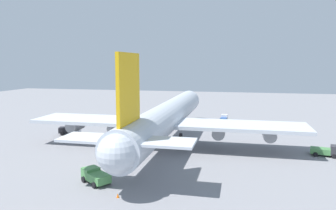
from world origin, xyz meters
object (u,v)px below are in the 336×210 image
object	(u,v)px
baggage_tug	(95,176)
safety_cone_nose	(195,120)
cargo_airplane	(168,117)
cargo_loader	(70,130)
catering_truck	(224,119)
safety_cone_tail	(118,195)
maintenance_van	(327,151)

from	to	relation	value
baggage_tug	safety_cone_nose	size ratio (longest dim) A/B	9.76
cargo_airplane	cargo_loader	size ratio (longest dim) A/B	11.78
cargo_loader	catering_truck	xyz separation A→B (m)	(23.45, -36.61, 0.07)
cargo_airplane	cargo_loader	distance (m)	26.50
cargo_airplane	safety_cone_tail	size ratio (longest dim) A/B	115.98
maintenance_van	cargo_loader	xyz separation A→B (m)	(6.55, 57.35, 0.10)
maintenance_van	safety_cone_nose	size ratio (longest dim) A/B	9.88
maintenance_van	baggage_tug	xyz separation A→B (m)	(-22.32, 36.99, 0.02)
baggage_tug	catering_truck	bearing A→B (deg)	-17.25
cargo_loader	safety_cone_nose	bearing A→B (deg)	-46.97
cargo_airplane	maintenance_van	bearing A→B (deg)	-94.66
safety_cone_nose	safety_cone_tail	distance (m)	58.96
cargo_airplane	maintenance_van	distance (m)	32.10
cargo_loader	catering_truck	bearing A→B (deg)	-57.36
maintenance_van	baggage_tug	size ratio (longest dim) A/B	1.01
baggage_tug	safety_cone_tail	distance (m)	6.73
baggage_tug	maintenance_van	bearing A→B (deg)	-58.89
cargo_loader	safety_cone_tail	xyz separation A→B (m)	(-33.10, -25.54, -0.87)
catering_truck	safety_cone_nose	bearing A→B (deg)	75.11
catering_truck	safety_cone_tail	size ratio (longest dim) A/B	7.29
cargo_loader	baggage_tug	bearing A→B (deg)	-144.79
safety_cone_nose	safety_cone_tail	size ratio (longest dim) A/B	0.98
cargo_airplane	safety_cone_nose	xyz separation A→B (m)	(29.80, -1.92, -5.73)
cargo_airplane	safety_cone_nose	size ratio (longest dim) A/B	118.35
maintenance_van	cargo_airplane	bearing A→B (deg)	85.34
cargo_loader	safety_cone_nose	distance (m)	37.86
safety_cone_tail	baggage_tug	bearing A→B (deg)	50.71
cargo_airplane	baggage_tug	world-z (taller)	cargo_airplane
maintenance_van	catering_truck	world-z (taller)	catering_truck
baggage_tug	safety_cone_tail	xyz separation A→B (m)	(-4.23, -5.17, -0.80)
catering_truck	safety_cone_tail	xyz separation A→B (m)	(-56.55, 11.07, -0.94)
catering_truck	safety_cone_tail	bearing A→B (deg)	168.92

